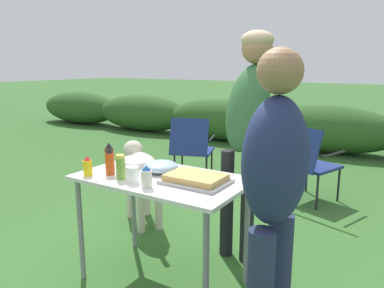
% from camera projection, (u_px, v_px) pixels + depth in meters
% --- Properties ---
extents(ground_plane, '(60.00, 60.00, 0.00)m').
position_uv_depth(ground_plane, '(164.00, 280.00, 2.57)').
color(ground_plane, '#336028').
extents(shrub_hedge, '(14.40, 0.90, 0.80)m').
position_uv_depth(shrub_hedge, '(326.00, 129.00, 6.31)').
color(shrub_hedge, '#2D5623').
rests_on(shrub_hedge, ground).
extents(folding_table, '(1.10, 0.64, 0.74)m').
position_uv_depth(folding_table, '(162.00, 188.00, 2.44)').
color(folding_table, silver).
rests_on(folding_table, ground).
extents(food_tray, '(0.39, 0.29, 0.06)m').
position_uv_depth(food_tray, '(196.00, 179.00, 2.29)').
color(food_tray, '#9E9EA3').
rests_on(food_tray, folding_table).
extents(plate_stack, '(0.25, 0.25, 0.05)m').
position_uv_depth(plate_stack, '(135.00, 162.00, 2.68)').
color(plate_stack, white).
rests_on(plate_stack, folding_table).
extents(mixing_bowl, '(0.23, 0.23, 0.08)m').
position_uv_depth(mixing_bowl, '(161.00, 167.00, 2.52)').
color(mixing_bowl, '#99B2CC').
rests_on(mixing_bowl, folding_table).
extents(paper_cup_stack, '(0.08, 0.08, 0.10)m').
position_uv_depth(paper_cup_stack, '(132.00, 174.00, 2.30)').
color(paper_cup_stack, white).
rests_on(paper_cup_stack, folding_table).
extents(hot_sauce_bottle, '(0.06, 0.06, 0.19)m').
position_uv_depth(hot_sauce_bottle, '(110.00, 161.00, 2.46)').
color(hot_sauce_bottle, '#CC4214').
rests_on(hot_sauce_bottle, folding_table).
extents(mustard_bottle, '(0.06, 0.06, 0.13)m').
position_uv_depth(mustard_bottle, '(88.00, 166.00, 2.44)').
color(mustard_bottle, yellow).
rests_on(mustard_bottle, folding_table).
extents(bbq_sauce_bottle, '(0.06, 0.06, 0.18)m').
position_uv_depth(bbq_sauce_bottle, '(109.00, 156.00, 2.61)').
color(bbq_sauce_bottle, '#562314').
rests_on(bbq_sauce_bottle, folding_table).
extents(mayo_bottle, '(0.07, 0.07, 0.13)m').
position_uv_depth(mayo_bottle, '(146.00, 177.00, 2.20)').
color(mayo_bottle, silver).
rests_on(mayo_bottle, folding_table).
extents(relish_jar, '(0.06, 0.06, 0.16)m').
position_uv_depth(relish_jar, '(121.00, 167.00, 2.36)').
color(relish_jar, olive).
rests_on(relish_jar, folding_table).
extents(standing_person_in_navy_coat, '(0.34, 0.49, 1.70)m').
position_uv_depth(standing_person_in_navy_coat, '(248.00, 113.00, 2.76)').
color(standing_person_in_navy_coat, black).
rests_on(standing_person_in_navy_coat, ground).
extents(standing_person_in_dark_puffer, '(0.31, 0.41, 1.53)m').
position_uv_depth(standing_person_in_dark_puffer, '(274.00, 187.00, 1.70)').
color(standing_person_in_dark_puffer, '#232D4C').
rests_on(standing_person_in_dark_puffer, ground).
extents(dog, '(0.78, 0.58, 0.72)m').
position_uv_depth(dog, '(141.00, 170.00, 3.46)').
color(dog, beige).
rests_on(dog, ground).
extents(camp_chair_green_behind_table, '(0.64, 0.71, 0.83)m').
position_uv_depth(camp_chair_green_behind_table, '(192.00, 146.00, 4.61)').
color(camp_chair_green_behind_table, navy).
rests_on(camp_chair_green_behind_table, ground).
extents(camp_chair_near_hedge, '(0.63, 0.71, 0.83)m').
position_uv_depth(camp_chair_near_hedge, '(307.00, 160.00, 3.94)').
color(camp_chair_near_hedge, navy).
rests_on(camp_chair_near_hedge, ground).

